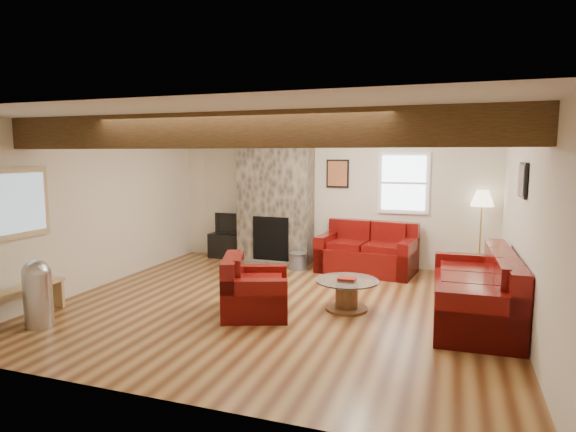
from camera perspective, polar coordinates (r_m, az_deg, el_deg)
name	(u,v)px	position (r m, az deg, el deg)	size (l,w,h in m)	color
room	(280,215)	(6.46, -0.98, 0.16)	(8.00, 8.00, 8.00)	brown
oak_beam	(240,130)	(5.25, -5.77, 10.07)	(6.00, 0.36, 0.38)	#34210F
chimney_breast	(275,199)	(9.13, -1.51, 2.08)	(1.40, 0.67, 2.50)	#39342C
back_window	(404,183)	(8.78, 13.54, 3.83)	(0.90, 0.08, 1.10)	white
hatch_window	(15,203)	(6.88, -29.60, 1.33)	(0.08, 1.00, 0.90)	tan
ceiling_dome	(360,127)	(7.05, 8.58, 10.38)	(0.40, 0.40, 0.18)	white
artwork_back	(338,174)	(8.97, 5.90, 5.02)	(0.42, 0.06, 0.52)	black
artwork_right	(522,180)	(6.37, 25.99, 3.84)	(0.06, 0.55, 0.42)	black
sofa_three	(474,286)	(6.47, 21.13, -7.73)	(2.22, 0.93, 0.86)	#490509
loveseat	(367,248)	(8.52, 9.33, -3.74)	(1.63, 0.94, 0.87)	#490509
armchair_red	(256,285)	(6.29, -3.86, -8.18)	(0.93, 0.81, 0.75)	#490509
coffee_table	(347,295)	(6.50, 6.97, -9.27)	(0.84, 0.84, 0.44)	#442615
tv_cabinet	(234,246)	(9.65, -6.43, -3.54)	(0.98, 0.39, 0.49)	black
television	(234,223)	(9.57, -6.47, -0.87)	(0.73, 0.10, 0.42)	black
floor_lamp	(482,203)	(8.61, 22.02, 1.44)	(0.38, 0.38, 1.46)	tan
pine_bench	(25,303)	(6.96, -28.68, -9.01)	(0.25, 1.09, 0.41)	tan
pedal_bin	(38,293)	(6.54, -27.54, -8.11)	(0.33, 0.33, 0.82)	#B5B5BA
coal_bucket	(298,261)	(8.68, 1.19, -5.31)	(0.33, 0.33, 0.31)	slate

